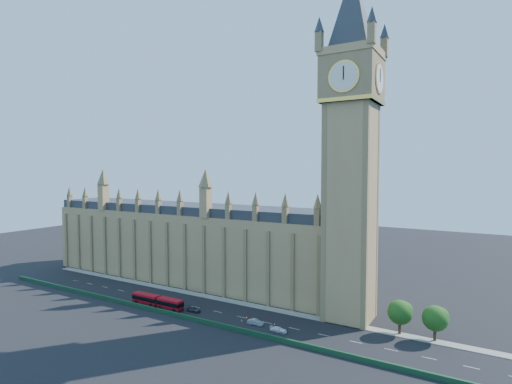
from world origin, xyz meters
The scene contains 15 objects.
ground centered at (0.00, 0.00, 0.00)m, with size 400.00×400.00×0.00m, color black.
palace_westminster centered at (-25.00, 22.00, 13.86)m, with size 120.00×20.00×28.00m.
elizabeth_tower centered at (38.00, 13.99, 54.56)m, with size 20.59×20.59×105.00m.
bridge_parapet centered at (0.00, -9.00, 0.60)m, with size 160.00×0.60×1.20m, color #1E4C2D.
kerb_north centered at (0.00, 9.50, 0.08)m, with size 160.00×3.00×0.16m, color gray.
tree_east_near centered at (52.22, 10.08, 5.64)m, with size 6.00×6.00×8.50m.
tree_east_far centered at (60.22, 10.08, 5.64)m, with size 6.00×6.00×8.50m.
red_bus centered at (-14.13, -5.44, 1.63)m, with size 18.24×3.01×3.10m.
car_grey centered at (-2.00, -3.45, 0.73)m, with size 1.71×4.26×1.45m, color #383B3F.
car_silver centered at (18.14, -2.78, 0.72)m, with size 1.52×4.35×1.43m, color #929599.
car_white centered at (25.56, -4.05, 0.63)m, with size 1.77×4.35×1.26m, color white.
cone_a centered at (14.00, -3.00, 0.32)m, with size 0.55×0.55×0.66m.
cone_b centered at (22.75, -0.82, 0.32)m, with size 0.44×0.44×0.64m.
cone_c centered at (14.00, -0.52, 0.34)m, with size 0.51×0.51×0.69m.
cone_d centered at (18.33, -2.68, 0.34)m, with size 0.47×0.47×0.69m.
Camera 1 is at (69.85, -91.35, 40.61)m, focal length 28.00 mm.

